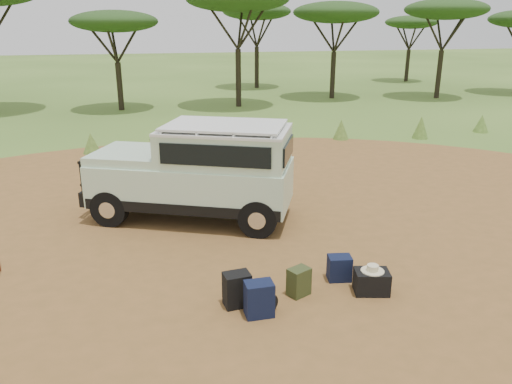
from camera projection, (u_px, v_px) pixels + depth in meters
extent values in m
plane|color=#456524|center=(239.00, 263.00, 9.10)|extent=(140.00, 140.00, 0.00)
cylinder|color=brown|center=(239.00, 263.00, 9.10)|extent=(23.00, 23.00, 0.01)
cone|color=#456524|center=(91.00, 143.00, 16.71)|extent=(0.60, 0.60, 0.70)
cone|color=#456524|center=(182.00, 138.00, 17.03)|extent=(0.60, 0.60, 0.90)
cone|color=#456524|center=(270.00, 137.00, 17.39)|extent=(0.60, 0.60, 0.80)
cone|color=#456524|center=(341.00, 129.00, 18.75)|extent=(0.60, 0.60, 0.75)
cone|color=#456524|center=(421.00, 127.00, 18.90)|extent=(0.60, 0.60, 0.85)
cone|color=#456524|center=(482.00, 123.00, 20.01)|extent=(0.60, 0.60, 0.70)
cylinder|color=black|center=(120.00, 87.00, 24.94)|extent=(0.28, 0.28, 2.34)
ellipsoid|color=#1B3A15|center=(114.00, 21.00, 23.95)|extent=(4.20, 4.20, 1.05)
cylinder|color=black|center=(238.00, 78.00, 25.91)|extent=(0.28, 0.28, 2.93)
cylinder|color=black|center=(333.00, 75.00, 28.95)|extent=(0.28, 0.28, 2.61)
ellipsoid|color=#1B3A15|center=(336.00, 12.00, 27.84)|extent=(4.80, 4.80, 1.20)
cylinder|color=black|center=(439.00, 75.00, 28.99)|extent=(0.28, 0.28, 2.70)
ellipsoid|color=#1B3A15|center=(446.00, 9.00, 27.84)|extent=(4.60, 4.60, 1.15)
cylinder|color=black|center=(257.00, 67.00, 33.72)|extent=(0.28, 0.28, 2.70)
ellipsoid|color=#1B3A15|center=(257.00, 11.00, 32.58)|extent=(4.50, 4.50, 1.12)
cylinder|color=black|center=(407.00, 65.00, 37.55)|extent=(0.28, 0.28, 2.34)
ellipsoid|color=#1B3A15|center=(411.00, 22.00, 36.56)|extent=(3.80, 3.80, 0.95)
cube|color=#BCDABA|center=(192.00, 182.00, 10.95)|extent=(4.62, 3.41, 0.90)
cube|color=black|center=(193.00, 196.00, 11.06)|extent=(4.56, 3.41, 0.23)
cube|color=#BCDABA|center=(225.00, 147.00, 10.56)|extent=(3.12, 2.66, 0.71)
cube|color=silver|center=(225.00, 130.00, 10.44)|extent=(3.13, 2.69, 0.06)
cube|color=silver|center=(225.00, 125.00, 10.41)|extent=(2.90, 2.50, 0.05)
cube|color=#BCDABA|center=(133.00, 155.00, 11.01)|extent=(2.13, 2.17, 0.19)
cube|color=black|center=(166.00, 143.00, 10.78)|extent=(0.76, 1.37, 0.50)
cube|color=black|center=(215.00, 156.00, 9.75)|extent=(2.06, 0.99, 0.43)
cube|color=black|center=(234.00, 137.00, 11.35)|extent=(2.06, 0.99, 0.43)
cube|color=black|center=(288.00, 150.00, 10.33)|extent=(0.64, 1.29, 0.39)
cube|color=black|center=(101.00, 188.00, 11.43)|extent=(0.85, 1.62, 0.32)
cylinder|color=black|center=(93.00, 156.00, 11.20)|extent=(0.58, 1.14, 0.07)
cylinder|color=black|center=(95.00, 177.00, 11.36)|extent=(0.58, 1.14, 0.07)
cylinder|color=silver|center=(87.00, 167.00, 11.02)|extent=(0.15, 0.22, 0.21)
cylinder|color=silver|center=(98.00, 161.00, 11.52)|extent=(0.15, 0.22, 0.21)
cube|color=silver|center=(97.00, 183.00, 11.40)|extent=(0.20, 0.38, 0.11)
cylinder|color=black|center=(182.00, 140.00, 11.57)|extent=(0.10, 0.10, 0.78)
cylinder|color=black|center=(110.00, 208.00, 10.67)|extent=(0.84, 0.58, 0.80)
cylinder|color=black|center=(139.00, 187.00, 12.09)|extent=(0.84, 0.58, 0.80)
cylinder|color=black|center=(258.00, 219.00, 10.10)|extent=(0.84, 0.58, 0.80)
cylinder|color=black|center=(270.00, 194.00, 11.53)|extent=(0.84, 0.58, 0.80)
cube|color=black|center=(237.00, 290.00, 7.65)|extent=(0.42, 0.33, 0.55)
cube|color=black|center=(259.00, 299.00, 7.38)|extent=(0.42, 0.30, 0.55)
cube|color=#3A4620|center=(299.00, 282.00, 7.96)|extent=(0.41, 0.36, 0.47)
cube|color=black|center=(339.00, 268.00, 8.44)|extent=(0.43, 0.35, 0.43)
cube|color=black|center=(372.00, 282.00, 8.04)|extent=(0.62, 0.51, 0.38)
cylinder|color=black|center=(264.00, 301.00, 7.57)|extent=(0.43, 0.43, 0.31)
cylinder|color=beige|center=(372.00, 271.00, 7.98)|extent=(0.37, 0.37, 0.02)
cylinder|color=beige|center=(373.00, 268.00, 7.96)|extent=(0.19, 0.19, 0.09)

